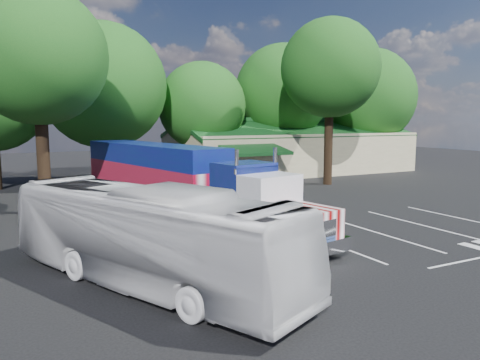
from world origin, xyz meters
name	(u,v)px	position (x,y,z in m)	size (l,w,h in m)	color
ground	(257,216)	(0.00, 0.00, 0.00)	(120.00, 120.00, 0.00)	black
event_hall	(289,150)	(13.74, 17.81, 2.21)	(24.20, 14.12, 5.55)	beige
tree_row_c	(104,86)	(-5.00, 16.20, 8.04)	(10.00, 10.00, 13.05)	black
tree_row_d	(202,106)	(4.00, 17.50, 6.58)	(8.00, 8.00, 10.60)	black
tree_row_e	(283,92)	(13.00, 18.00, 8.09)	(9.60, 9.60, 12.90)	black
tree_row_f	(367,97)	(23.00, 16.80, 7.79)	(10.40, 10.40, 13.00)	black
tree_near_left	(38,57)	(-10.50, 6.00, 8.81)	(7.60, 7.60, 12.65)	black
tree_near_right	(330,68)	(11.50, 8.50, 9.46)	(8.00, 8.00, 13.50)	black
semi_truck	(176,175)	(-4.18, 1.62, 2.35)	(6.54, 19.88, 4.15)	black
woman	(301,196)	(2.94, 0.00, 0.93)	(0.68, 0.44, 1.85)	black
bicycle	(225,187)	(1.80, 8.00, 0.50)	(0.67, 1.91, 1.00)	black
tour_bus	(148,236)	(-8.53, -8.00, 1.64)	(2.76, 11.80, 3.29)	silver
silver_sedan	(296,169)	(12.00, 14.00, 0.70)	(1.47, 4.22, 1.39)	#989A9F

